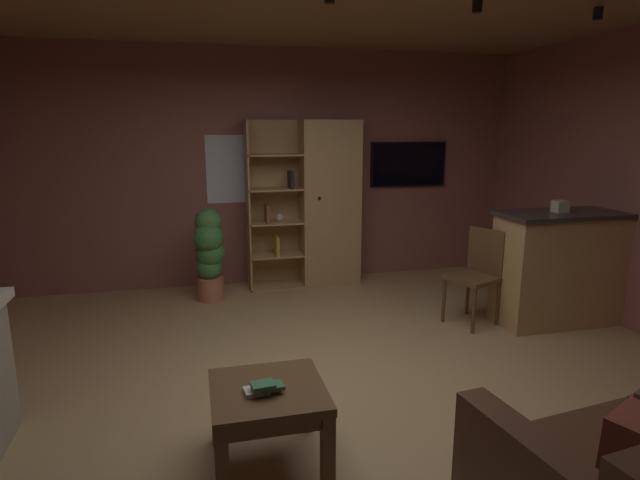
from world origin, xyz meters
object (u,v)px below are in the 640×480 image
at_px(kitchen_bar_counter, 569,267).
at_px(table_book_2, 263,385).
at_px(table_book_0, 256,391).
at_px(dining_chair, 478,270).
at_px(potted_floor_plant, 209,251).
at_px(table_book_1, 272,387).
at_px(wall_mounted_tv, 408,164).
at_px(bookshelf_cabinet, 322,205).
at_px(tissue_box, 560,206).
at_px(coffee_table, 268,403).

distance_m(kitchen_bar_counter, table_book_2, 3.57).
bearing_deg(table_book_2, table_book_0, 138.00).
xyz_separation_m(dining_chair, potted_floor_plant, (-2.51, 1.28, 0.03)).
height_order(table_book_0, table_book_1, table_book_1).
height_order(kitchen_bar_counter, table_book_0, kitchen_bar_counter).
relative_size(dining_chair, wall_mounted_tv, 0.92).
bearing_deg(wall_mounted_tv, table_book_0, -123.65).
bearing_deg(bookshelf_cabinet, table_book_1, -108.35).
xyz_separation_m(tissue_box, dining_chair, (-0.71, 0.18, -0.62)).
relative_size(kitchen_bar_counter, table_book_1, 11.82).
bearing_deg(dining_chair, coffee_table, -143.45).
distance_m(tissue_box, wall_mounted_tv, 2.14).
distance_m(table_book_2, dining_chair, 2.92).
bearing_deg(wall_mounted_tv, coffee_table, -123.22).
distance_m(kitchen_bar_counter, dining_chair, 0.89).
relative_size(tissue_box, table_book_1, 0.97).
relative_size(table_book_1, potted_floor_plant, 0.12).
bearing_deg(dining_chair, kitchen_bar_counter, -12.05).
bearing_deg(wall_mounted_tv, table_book_1, -122.61).
relative_size(potted_floor_plant, wall_mounted_tv, 1.03).
bearing_deg(coffee_table, kitchen_bar_counter, 25.52).
xyz_separation_m(table_book_0, potted_floor_plant, (-0.15, 3.02, 0.07)).
relative_size(coffee_table, dining_chair, 0.69).
height_order(dining_chair, potted_floor_plant, potted_floor_plant).
bearing_deg(coffee_table, table_book_0, -146.34).
bearing_deg(table_book_2, dining_chair, 37.32).
bearing_deg(potted_floor_plant, wall_mounted_tv, 12.44).
xyz_separation_m(kitchen_bar_counter, tissue_box, (-0.16, 0.01, 0.60)).
relative_size(coffee_table, table_book_0, 4.82).
bearing_deg(potted_floor_plant, table_book_0, -87.13).
bearing_deg(coffee_table, wall_mounted_tv, 56.78).
distance_m(table_book_1, potted_floor_plant, 3.04).
height_order(table_book_2, potted_floor_plant, potted_floor_plant).
bearing_deg(table_book_0, tissue_box, 27.03).
distance_m(bookshelf_cabinet, table_book_1, 3.60).
xyz_separation_m(kitchen_bar_counter, wall_mounted_tv, (-0.85, 2.02, 0.87)).
bearing_deg(bookshelf_cabinet, dining_chair, -54.66).
distance_m(coffee_table, dining_chair, 2.85).
relative_size(table_book_1, dining_chair, 0.14).
xyz_separation_m(kitchen_bar_counter, potted_floor_plant, (-3.38, 1.46, 0.00)).
relative_size(coffee_table, table_book_2, 4.99).
bearing_deg(table_book_2, potted_floor_plant, 93.46).
xyz_separation_m(table_book_1, table_book_2, (-0.05, -0.01, 0.02)).
distance_m(coffee_table, table_book_1, 0.14).
xyz_separation_m(bookshelf_cabinet, table_book_2, (-1.17, -3.40, -0.44)).
xyz_separation_m(coffee_table, table_book_0, (-0.07, -0.05, 0.11)).
bearing_deg(tissue_box, bookshelf_cabinet, 135.93).
distance_m(table_book_0, dining_chair, 2.93).
height_order(tissue_box, wall_mounted_tv, wall_mounted_tv).
height_order(kitchen_bar_counter, potted_floor_plant, kitchen_bar_counter).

